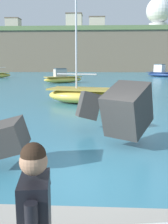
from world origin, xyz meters
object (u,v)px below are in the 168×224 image
object	(u,v)px
boat_near_left	(63,78)
boat_mid_left	(161,73)
boat_near_right	(81,95)
mooring_buoy_inner	(121,93)
radar_dome	(159,13)
station_building_west	(97,26)
station_building_east	(13,26)
station_building_central	(74,23)

from	to	relation	value
boat_near_left	boat_mid_left	bearing A→B (deg)	44.38
boat_near_right	mooring_buoy_inner	bearing A→B (deg)	54.56
radar_dome	station_building_west	distance (m)	21.59
boat_near_left	mooring_buoy_inner	bearing A→B (deg)	-64.07
boat_near_right	mooring_buoy_inner	distance (m)	4.99
boat_near_right	station_building_west	bearing A→B (deg)	89.55
station_building_west	station_building_east	xyz separation A→B (m)	(-29.16, -4.94, -0.45)
radar_dome	station_building_west	world-z (taller)	radar_dome
radar_dome	station_building_west	xyz separation A→B (m)	(-20.53, 5.94, -3.11)
station_building_east	boat_mid_left	bearing A→B (deg)	-46.11
boat_near_right	station_building_east	bearing A→B (deg)	110.45
mooring_buoy_inner	radar_dome	world-z (taller)	radar_dome
boat_near_left	station_building_east	world-z (taller)	station_building_east
radar_dome	station_building_central	world-z (taller)	radar_dome
boat_near_left	mooring_buoy_inner	distance (m)	14.66
station_building_east	boat_near_right	bearing A→B (deg)	-69.55
station_building_east	boat_near_left	bearing A→B (deg)	-67.12
boat_near_left	station_building_west	world-z (taller)	station_building_west
boat_near_right	radar_dome	world-z (taller)	radar_dome
boat_near_right	radar_dome	distance (m)	80.50
boat_near_left	station_building_east	size ratio (longest dim) A/B	1.03
radar_dome	boat_near_left	bearing A→B (deg)	-112.98
boat_mid_left	station_building_east	size ratio (longest dim) A/B	1.08
station_building_central	station_building_east	xyz separation A→B (m)	(-21.82, 5.38, -0.12)
boat_mid_left	radar_dome	size ratio (longest dim) A/B	0.50
boat_near_left	mooring_buoy_inner	xyz separation A→B (m)	(6.41, -13.18, -0.38)
station_building_west	station_building_central	bearing A→B (deg)	-125.42
station_building_west	mooring_buoy_inner	bearing A→B (deg)	-88.34
station_building_west	boat_near_left	bearing A→B (deg)	-93.72
boat_near_left	station_building_west	size ratio (longest dim) A/B	0.87
boat_mid_left	mooring_buoy_inner	bearing A→B (deg)	-108.96
boat_near_left	mooring_buoy_inner	world-z (taller)	boat_near_left
station_building_central	boat_near_right	bearing A→B (deg)	-84.62
boat_near_right	station_building_east	size ratio (longest dim) A/B	1.60
station_building_central	boat_near_left	bearing A→B (deg)	-86.63
boat_mid_left	station_building_west	xyz separation A→B (m)	(-12.31, 48.05, 15.04)
station_building_west	station_building_central	xyz separation A→B (m)	(-7.34, -10.32, -0.33)
boat_near_right	boat_mid_left	distance (m)	35.79
boat_mid_left	station_building_central	bearing A→B (deg)	117.52
mooring_buoy_inner	station_building_west	xyz separation A→B (m)	(-2.24, 77.36, 15.53)
mooring_buoy_inner	station_building_east	distance (m)	80.36
boat_mid_left	mooring_buoy_inner	xyz separation A→B (m)	(-10.07, -29.31, -0.49)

